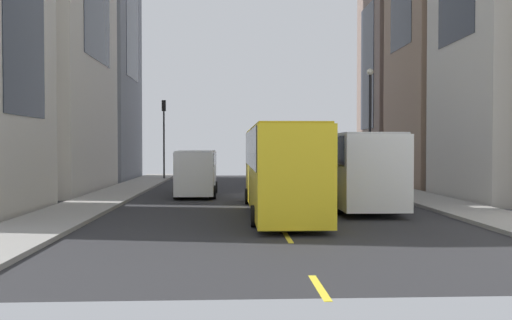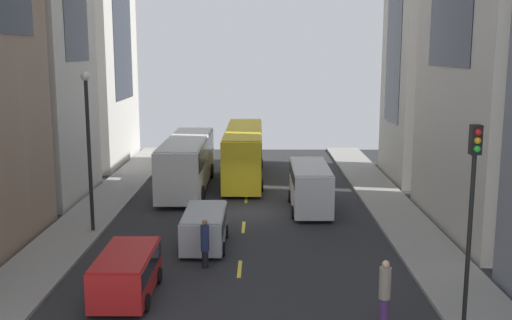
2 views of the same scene
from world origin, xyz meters
The scene contains 23 objects.
ground_plane centered at (0.00, 0.00, 0.00)m, with size 43.54×43.54×0.00m, color #28282B.
sidewalk_west centered at (-8.35, 0.00, 0.07)m, with size 2.85×44.00×0.15m, color gray.
sidewalk_east centered at (8.35, 0.00, 0.07)m, with size 2.85×44.00×0.15m, color gray.
lane_stripe_0 centered at (0.00, -21.00, 0.01)m, with size 0.16×2.00×0.01m, color yellow.
lane_stripe_1 centered at (0.00, -15.00, 0.01)m, with size 0.16×2.00×0.01m, color yellow.
lane_stripe_2 centered at (0.00, -9.00, 0.01)m, with size 0.16×2.00×0.01m, color yellow.
lane_stripe_3 centered at (0.00, -3.00, 0.01)m, with size 0.16×2.00×0.01m, color yellow.
lane_stripe_4 centered at (0.00, 3.00, 0.01)m, with size 0.16×2.00×0.01m, color yellow.
lane_stripe_5 centered at (0.00, 9.00, 0.01)m, with size 0.16×2.00×0.01m, color yellow.
lane_stripe_6 centered at (0.00, 15.00, 0.01)m, with size 0.16×2.00×0.01m, color yellow.
lane_stripe_7 centered at (0.00, 21.00, 0.01)m, with size 0.16×2.00×0.01m, color yellow.
building_west_0 centered at (-13.96, -14.94, 9.58)m, with size 8.06×7.74×19.17m.
city_bus_white centered at (-3.88, 5.70, 2.01)m, with size 2.80×11.29×3.35m.
streetcar_yellow centered at (-0.30, 8.86, 2.12)m, with size 2.70×12.35×3.59m.
delivery_van_white centered at (3.66, 0.45, 1.51)m, with size 2.25×5.88×2.58m.
car_red_0 centered at (-4.03, -11.83, 0.98)m, with size 2.07×4.16×1.66m.
car_silver_1 centered at (-1.71, -6.03, 0.99)m, with size 2.03×4.29×1.67m.
pedestrian_crossing_mid centered at (-8.15, -17.96, 1.35)m, with size 0.35×0.35×2.24m.
pedestrian_waiting_curb centered at (-1.43, -8.84, 1.08)m, with size 0.36×0.36×2.06m.
pedestrian_crossing_near centered at (-8.85, -12.15, 1.32)m, with size 0.28×0.28×2.16m.
pedestrian_walking_far centered at (4.93, -14.01, 1.15)m, with size 0.40×0.40×2.18m.
traffic_light_near_corner centered at (7.32, -14.74, 4.65)m, with size 0.32×0.44×6.54m.
streetlamp_near centered at (-7.42, -4.02, 4.85)m, with size 0.44×0.44×7.77m.
Camera 1 is at (1.76, 31.73, 2.79)m, focal length 38.61 mm.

